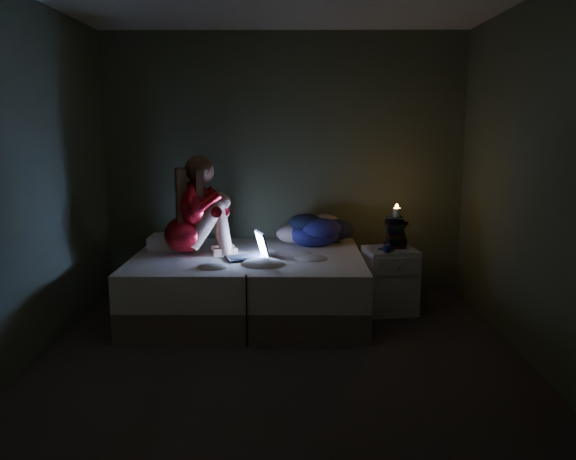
{
  "coord_description": "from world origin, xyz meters",
  "views": [
    {
      "loc": [
        0.09,
        -3.85,
        1.69
      ],
      "look_at": [
        0.05,
        1.0,
        0.8
      ],
      "focal_mm": 35.55,
      "sensor_mm": 36.0,
      "label": 1
    }
  ],
  "objects_px": {
    "nightstand": "(390,280)",
    "candle": "(397,214)",
    "laptop": "(246,245)",
    "woman": "(184,206)",
    "bed": "(249,285)",
    "phone": "(385,250)"
  },
  "relations": [
    {
      "from": "nightstand",
      "to": "candle",
      "type": "height_order",
      "value": "candle"
    },
    {
      "from": "nightstand",
      "to": "laptop",
      "type": "bearing_deg",
      "value": -177.68
    },
    {
      "from": "woman",
      "to": "laptop",
      "type": "distance_m",
      "value": 0.65
    },
    {
      "from": "laptop",
      "to": "candle",
      "type": "distance_m",
      "value": 1.41
    },
    {
      "from": "laptop",
      "to": "nightstand",
      "type": "bearing_deg",
      "value": -8.67
    },
    {
      "from": "bed",
      "to": "laptop",
      "type": "bearing_deg",
      "value": -92.13
    },
    {
      "from": "laptop",
      "to": "phone",
      "type": "relative_size",
      "value": 2.48
    },
    {
      "from": "candle",
      "to": "laptop",
      "type": "bearing_deg",
      "value": -166.23
    },
    {
      "from": "laptop",
      "to": "phone",
      "type": "bearing_deg",
      "value": -10.92
    },
    {
      "from": "nightstand",
      "to": "phone",
      "type": "bearing_deg",
      "value": -144.47
    },
    {
      "from": "woman",
      "to": "phone",
      "type": "height_order",
      "value": "woman"
    },
    {
      "from": "candle",
      "to": "phone",
      "type": "height_order",
      "value": "candle"
    },
    {
      "from": "woman",
      "to": "phone",
      "type": "bearing_deg",
      "value": -13.94
    },
    {
      "from": "woman",
      "to": "candle",
      "type": "distance_m",
      "value": 1.91
    },
    {
      "from": "laptop",
      "to": "candle",
      "type": "xyz_separation_m",
      "value": [
        1.35,
        0.33,
        0.23
      ]
    },
    {
      "from": "bed",
      "to": "nightstand",
      "type": "bearing_deg",
      "value": 4.23
    },
    {
      "from": "bed",
      "to": "woman",
      "type": "bearing_deg",
      "value": -177.39
    },
    {
      "from": "nightstand",
      "to": "candle",
      "type": "relative_size",
      "value": 7.42
    },
    {
      "from": "bed",
      "to": "phone",
      "type": "relative_size",
      "value": 14.45
    },
    {
      "from": "bed",
      "to": "laptop",
      "type": "relative_size",
      "value": 5.83
    },
    {
      "from": "nightstand",
      "to": "bed",
      "type": "bearing_deg",
      "value": 175.24
    },
    {
      "from": "bed",
      "to": "woman",
      "type": "height_order",
      "value": "woman"
    }
  ]
}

